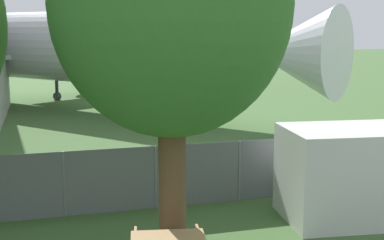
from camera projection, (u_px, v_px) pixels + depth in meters
The scene contains 4 objects.
perimeter_fence at pixel (156, 177), 15.25m from camera, with size 56.07×0.07×1.83m.
airplane at pixel (36, 47), 35.62m from camera, with size 29.85×34.52×12.88m.
portable_cabin at pixel (363, 173), 14.43m from camera, with size 4.48×2.90×2.50m.
tree_near_hangar at pixel (171, 6), 11.60m from camera, with size 5.29×5.29×8.52m.
Camera 1 is at (-3.04, -4.82, 5.07)m, focal length 50.00 mm.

